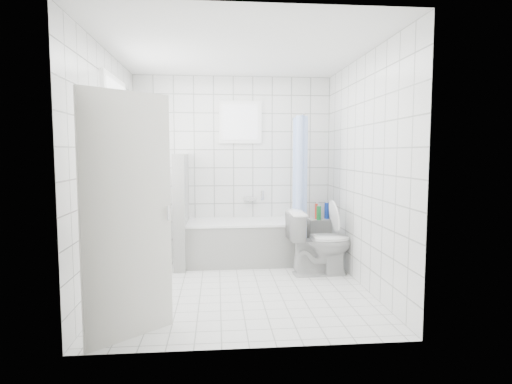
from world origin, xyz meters
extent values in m
plane|color=white|center=(0.00, 0.00, 0.00)|extent=(3.00, 3.00, 0.00)
plane|color=white|center=(0.00, 0.00, 2.60)|extent=(3.00, 3.00, 0.00)
cube|color=white|center=(0.00, 1.50, 1.30)|extent=(2.80, 0.02, 2.60)
cube|color=white|center=(0.00, -1.50, 1.30)|extent=(2.80, 0.02, 2.60)
cube|color=white|center=(-1.40, 0.00, 1.30)|extent=(0.02, 3.00, 2.60)
cube|color=white|center=(1.40, 0.00, 1.30)|extent=(0.02, 3.00, 2.60)
cube|color=white|center=(-1.35, 0.30, 1.60)|extent=(0.01, 0.90, 1.40)
cube|color=white|center=(0.10, 1.46, 1.95)|extent=(0.50, 0.01, 0.50)
cube|color=white|center=(-1.31, 0.30, 0.86)|extent=(0.18, 1.02, 0.08)
cube|color=silver|center=(-0.95, -1.21, 1.00)|extent=(0.62, 0.57, 2.00)
cube|color=white|center=(0.13, 1.12, 0.28)|extent=(1.56, 0.75, 0.55)
cube|color=white|center=(0.13, 1.12, 0.57)|extent=(1.58, 0.77, 0.03)
cube|color=white|center=(-0.72, 1.07, 0.75)|extent=(0.15, 0.85, 1.50)
cube|color=white|center=(1.29, 1.38, 0.28)|extent=(0.40, 0.24, 0.55)
imported|color=silver|center=(1.03, 0.46, 0.40)|extent=(0.82, 0.50, 0.81)
cylinder|color=silver|center=(0.86, 1.10, 2.00)|extent=(0.02, 0.80, 0.02)
cube|color=silver|center=(0.23, 1.46, 0.85)|extent=(0.18, 0.06, 0.06)
imported|color=pink|center=(-1.30, -0.07, 1.06)|extent=(0.17, 0.16, 0.32)
imported|color=#DE6FC9|center=(-1.30, 0.57, 0.99)|extent=(0.12, 0.12, 0.18)
imported|color=#38F3FF|center=(-1.30, 0.12, 1.00)|extent=(0.13, 0.13, 0.20)
imported|color=silver|center=(-1.30, 0.46, 1.04)|extent=(0.12, 0.12, 0.28)
imported|color=silver|center=(-1.30, 0.28, 0.98)|extent=(0.17, 0.17, 0.15)
cylinder|color=red|center=(1.22, 1.41, 0.66)|extent=(0.06, 0.06, 0.22)
cylinder|color=#173FBE|center=(1.36, 1.41, 0.67)|extent=(0.06, 0.06, 0.24)
cylinder|color=green|center=(1.22, 1.31, 0.65)|extent=(0.06, 0.06, 0.20)
camera|label=1|loc=(-0.24, -4.69, 1.51)|focal=30.00mm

